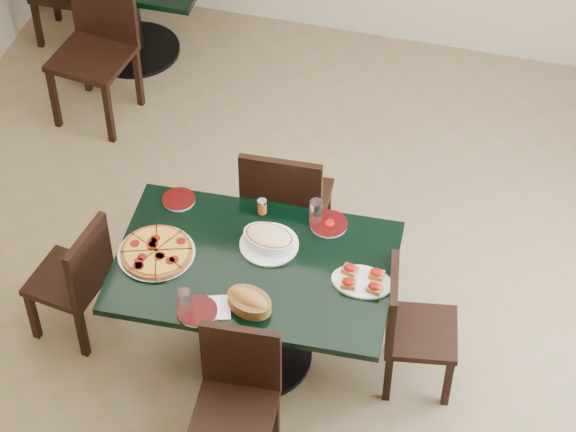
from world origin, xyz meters
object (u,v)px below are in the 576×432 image
(lasagna_casserole, at_px, (269,239))
(bread_basket, at_px, (249,301))
(back_chair_near, at_px, (98,39))
(chair_far, at_px, (285,203))
(main_table, at_px, (255,288))
(chair_right, at_px, (408,324))
(chair_near, at_px, (238,393))
(bruschetta_platter, at_px, (362,280))
(pepperoni_pizza, at_px, (156,252))
(chair_left, at_px, (77,276))

(lasagna_casserole, distance_m, bread_basket, 0.41)
(back_chair_near, xyz_separation_m, lasagna_casserole, (1.61, -1.63, 0.23))
(chair_far, bearing_deg, bread_basket, 91.36)
(chair_far, bearing_deg, main_table, 88.57)
(main_table, height_order, chair_right, chair_right)
(chair_near, relative_size, bruschetta_platter, 2.71)
(pepperoni_pizza, height_order, bruschetta_platter, bruschetta_platter)
(chair_left, bearing_deg, chair_near, 72.34)
(chair_left, relative_size, pepperoni_pizza, 2.02)
(main_table, bearing_deg, bruschetta_platter, -1.14)
(chair_left, xyz_separation_m, back_chair_near, (-0.61, 1.84, 0.13))
(main_table, relative_size, chair_far, 1.50)
(chair_far, distance_m, lasagna_casserole, 0.58)
(chair_far, height_order, chair_left, chair_far)
(chair_near, height_order, chair_left, chair_near)
(chair_far, relative_size, chair_left, 1.21)
(chair_left, xyz_separation_m, pepperoni_pizza, (0.48, -0.00, 0.33))
(chair_near, xyz_separation_m, bruschetta_platter, (0.47, 0.60, 0.31))
(lasagna_casserole, bearing_deg, bruschetta_platter, -4.70)
(main_table, bearing_deg, chair_near, -85.44)
(lasagna_casserole, height_order, bread_basket, bread_basket)
(back_chair_near, xyz_separation_m, bruschetta_platter, (2.12, -1.76, 0.21))
(chair_near, bearing_deg, bruschetta_platter, 47.54)
(lasagna_casserole, xyz_separation_m, bread_basket, (0.02, -0.41, -0.01))
(bread_basket, xyz_separation_m, bruschetta_platter, (0.49, 0.29, -0.02))
(chair_far, xyz_separation_m, pepperoni_pizza, (-0.48, -0.73, 0.23))
(main_table, xyz_separation_m, lasagna_casserole, (0.04, 0.14, 0.23))
(chair_left, bearing_deg, main_table, 102.15)
(chair_far, height_order, back_chair_near, back_chair_near)
(back_chair_near, relative_size, bread_basket, 3.66)
(main_table, bearing_deg, chair_far, 88.71)
(bread_basket, bearing_deg, chair_right, 43.63)
(chair_right, xyz_separation_m, bruschetta_platter, (-0.25, -0.06, 0.34))
(chair_left, xyz_separation_m, bread_basket, (1.03, -0.21, 0.35))
(main_table, xyz_separation_m, chair_left, (-0.97, -0.06, -0.13))
(chair_near, xyz_separation_m, chair_right, (0.72, 0.66, -0.03))
(main_table, relative_size, bruschetta_platter, 4.68)
(main_table, distance_m, chair_left, 0.98)
(bread_basket, height_order, bruschetta_platter, bread_basket)
(lasagna_casserole, height_order, bruschetta_platter, lasagna_casserole)
(lasagna_casserole, relative_size, bruschetta_platter, 0.98)
(pepperoni_pizza, distance_m, bread_basket, 0.59)
(chair_right, height_order, back_chair_near, back_chair_near)
(back_chair_near, bearing_deg, chair_left, -64.44)
(chair_near, bearing_deg, lasagna_casserole, 89.04)
(main_table, bearing_deg, chair_right, 2.54)
(pepperoni_pizza, bearing_deg, chair_far, 56.77)
(chair_left, bearing_deg, pepperoni_pizza, 98.28)
(back_chair_near, bearing_deg, pepperoni_pizza, -52.26)
(chair_near, height_order, chair_right, chair_near)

